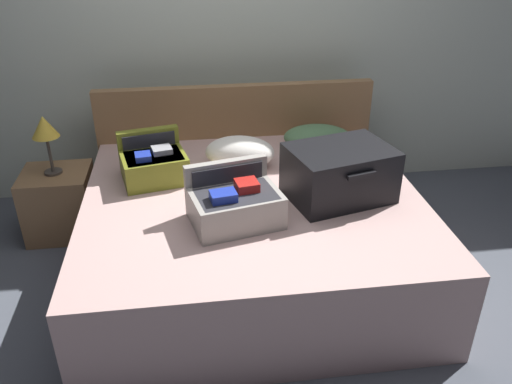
{
  "coord_description": "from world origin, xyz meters",
  "views": [
    {
      "loc": [
        -0.34,
        -2.19,
        1.99
      ],
      "look_at": [
        0.0,
        0.27,
        0.64
      ],
      "focal_mm": 36.53,
      "sensor_mm": 36.0,
      "label": 1
    }
  ],
  "objects_px": {
    "bed": "(253,235)",
    "hard_case_medium": "(235,204)",
    "hard_case_large": "(339,173)",
    "table_lamp": "(45,129)",
    "hard_case_small": "(154,163)",
    "pillow_near_headboard": "(318,137)",
    "pillow_center_head": "(240,152)",
    "nightstand": "(60,203)"
  },
  "relations": [
    {
      "from": "pillow_near_headboard",
      "to": "pillow_center_head",
      "type": "distance_m",
      "value": 0.6
    },
    {
      "from": "pillow_near_headboard",
      "to": "table_lamp",
      "type": "distance_m",
      "value": 1.78
    },
    {
      "from": "pillow_center_head",
      "to": "pillow_near_headboard",
      "type": "bearing_deg",
      "value": 22.02
    },
    {
      "from": "hard_case_medium",
      "to": "nightstand",
      "type": "xyz_separation_m",
      "value": [
        -1.12,
        0.89,
        -0.42
      ]
    },
    {
      "from": "hard_case_small",
      "to": "table_lamp",
      "type": "bearing_deg",
      "value": 141.67
    },
    {
      "from": "hard_case_large",
      "to": "pillow_near_headboard",
      "type": "bearing_deg",
      "value": 71.72
    },
    {
      "from": "nightstand",
      "to": "table_lamp",
      "type": "bearing_deg",
      "value": 0.0
    },
    {
      "from": "bed",
      "to": "table_lamp",
      "type": "relative_size",
      "value": 4.87
    },
    {
      "from": "hard_case_large",
      "to": "table_lamp",
      "type": "distance_m",
      "value": 1.86
    },
    {
      "from": "table_lamp",
      "to": "nightstand",
      "type": "bearing_deg",
      "value": 180.0
    },
    {
      "from": "pillow_center_head",
      "to": "hard_case_small",
      "type": "bearing_deg",
      "value": -169.36
    },
    {
      "from": "pillow_center_head",
      "to": "table_lamp",
      "type": "distance_m",
      "value": 1.24
    },
    {
      "from": "pillow_near_headboard",
      "to": "nightstand",
      "type": "height_order",
      "value": "pillow_near_headboard"
    },
    {
      "from": "bed",
      "to": "hard_case_small",
      "type": "bearing_deg",
      "value": 152.06
    },
    {
      "from": "pillow_center_head",
      "to": "nightstand",
      "type": "relative_size",
      "value": 0.95
    },
    {
      "from": "hard_case_small",
      "to": "pillow_center_head",
      "type": "relative_size",
      "value": 0.99
    },
    {
      "from": "bed",
      "to": "hard_case_large",
      "type": "distance_m",
      "value": 0.64
    },
    {
      "from": "bed",
      "to": "nightstand",
      "type": "distance_m",
      "value": 1.4
    },
    {
      "from": "bed",
      "to": "pillow_near_headboard",
      "type": "relative_size",
      "value": 4.17
    },
    {
      "from": "hard_case_large",
      "to": "pillow_center_head",
      "type": "relative_size",
      "value": 1.46
    },
    {
      "from": "bed",
      "to": "pillow_center_head",
      "type": "bearing_deg",
      "value": 94.39
    },
    {
      "from": "hard_case_large",
      "to": "table_lamp",
      "type": "bearing_deg",
      "value": 143.66
    },
    {
      "from": "hard_case_small",
      "to": "bed",
      "type": "bearing_deg",
      "value": -40.17
    },
    {
      "from": "pillow_near_headboard",
      "to": "nightstand",
      "type": "xyz_separation_m",
      "value": [
        -1.77,
        0.01,
        -0.39
      ]
    },
    {
      "from": "pillow_near_headboard",
      "to": "table_lamp",
      "type": "xyz_separation_m",
      "value": [
        -1.77,
        0.01,
        0.15
      ]
    },
    {
      "from": "hard_case_medium",
      "to": "pillow_center_head",
      "type": "distance_m",
      "value": 0.67
    },
    {
      "from": "bed",
      "to": "hard_case_medium",
      "type": "bearing_deg",
      "value": -116.4
    },
    {
      "from": "hard_case_small",
      "to": "table_lamp",
      "type": "height_order",
      "value": "table_lamp"
    },
    {
      "from": "pillow_near_headboard",
      "to": "table_lamp",
      "type": "height_order",
      "value": "table_lamp"
    },
    {
      "from": "hard_case_small",
      "to": "pillow_near_headboard",
      "type": "relative_size",
      "value": 0.94
    },
    {
      "from": "hard_case_small",
      "to": "nightstand",
      "type": "distance_m",
      "value": 0.86
    },
    {
      "from": "bed",
      "to": "hard_case_medium",
      "type": "height_order",
      "value": "hard_case_medium"
    },
    {
      "from": "nightstand",
      "to": "hard_case_medium",
      "type": "bearing_deg",
      "value": -38.58
    },
    {
      "from": "hard_case_small",
      "to": "nightstand",
      "type": "relative_size",
      "value": 0.95
    },
    {
      "from": "table_lamp",
      "to": "hard_case_small",
      "type": "bearing_deg",
      "value": -26.09
    },
    {
      "from": "hard_case_medium",
      "to": "hard_case_large",
      "type": "bearing_deg",
      "value": 4.88
    },
    {
      "from": "hard_case_large",
      "to": "pillow_near_headboard",
      "type": "distance_m",
      "value": 0.7
    },
    {
      "from": "hard_case_large",
      "to": "nightstand",
      "type": "bearing_deg",
      "value": 143.66
    },
    {
      "from": "bed",
      "to": "hard_case_small",
      "type": "distance_m",
      "value": 0.74
    },
    {
      "from": "pillow_near_headboard",
      "to": "table_lamp",
      "type": "relative_size",
      "value": 1.17
    },
    {
      "from": "bed",
      "to": "hard_case_medium",
      "type": "relative_size",
      "value": 3.75
    },
    {
      "from": "table_lamp",
      "to": "pillow_center_head",
      "type": "bearing_deg",
      "value": -10.84
    }
  ]
}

